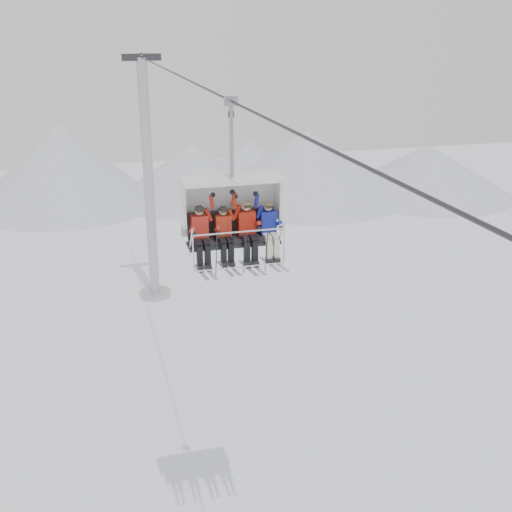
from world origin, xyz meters
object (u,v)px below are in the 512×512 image
object	(u,v)px
skier_center_left	(224,233)
skier_far_right	(269,228)
skier_far_left	(201,233)
chairlift_carrier	(231,208)
skier_center_right	(247,229)
lift_tower_right	(150,200)

from	to	relation	value
skier_center_left	skier_far_right	world-z (taller)	skier_far_right
skier_center_left	skier_far_right	size ratio (longest dim) A/B	1.00
skier_far_left	skier_far_right	distance (m)	1.73
chairlift_carrier	skier_center_right	xyz separation A→B (m)	(0.33, -0.30, -0.47)
chairlift_carrier	skier_far_right	world-z (taller)	chairlift_carrier
lift_tower_right	skier_center_left	distance (m)	20.50
chairlift_carrier	lift_tower_right	bearing A→B (deg)	90.00
skier_far_left	skier_center_right	xyz separation A→B (m)	(1.17, 0.00, 0.01)
lift_tower_right	skier_far_right	size ratio (longest dim) A/B	7.99
skier_far_left	lift_tower_right	bearing A→B (deg)	87.59
skier_far_left	skier_center_right	world-z (taller)	skier_center_right
lift_tower_right	skier_center_right	xyz separation A→B (m)	(0.33, -20.01, 4.44)
lift_tower_right	skier_center_left	xyz separation A→B (m)	(-0.26, -20.02, 4.40)
lift_tower_right	skier_far_left	size ratio (longest dim) A/B	7.99
skier_far_left	skier_center_right	distance (m)	1.17
chairlift_carrier	skier_far_right	distance (m)	1.06
skier_far_left	skier_far_right	bearing A→B (deg)	-0.14
skier_far_left	skier_center_left	size ratio (longest dim) A/B	1.00
skier_center_left	skier_center_right	distance (m)	0.59
skier_center_left	skier_center_right	bearing A→B (deg)	1.13
skier_center_left	skier_far_left	bearing A→B (deg)	179.22
lift_tower_right	skier_center_right	distance (m)	20.50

